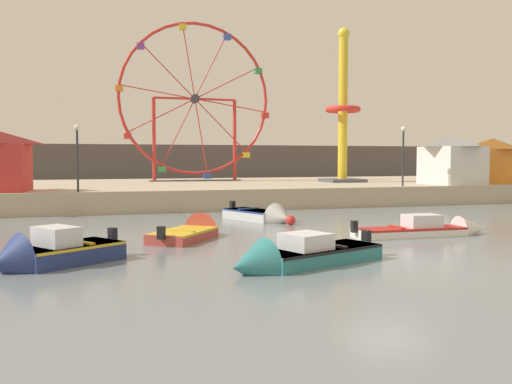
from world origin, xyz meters
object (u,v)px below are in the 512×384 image
Objects in this scene: motorboat_white_red_stripe at (433,229)px; motorboat_faded_red at (193,232)px; motorboat_pale_grey at (264,216)px; ferris_wheel_red_frame at (195,102)px; promenade_lamp_near at (77,147)px; motorboat_navy_blue at (47,254)px; carnival_booth_orange_canopy at (492,160)px; promenade_lamp_far at (403,147)px; carnival_booth_white_ticket at (452,159)px; mooring_buoy_orange at (291,220)px; motorboat_teal_painted at (294,257)px; drop_tower_yellow_tower at (343,117)px.

motorboat_faded_red is at bearing 167.38° from motorboat_white_red_stripe.
motorboat_pale_grey is 0.35× the size of ferris_wheel_red_frame.
motorboat_white_red_stripe is 1.63× the size of promenade_lamp_near.
motorboat_navy_blue is 0.90× the size of carnival_booth_orange_canopy.
promenade_lamp_near is (-8.69, -12.53, -3.88)m from ferris_wheel_red_frame.
promenade_lamp_far is (20.49, 15.03, 3.38)m from motorboat_navy_blue.
promenade_lamp_far is at bearing -178.46° from motorboat_navy_blue.
ferris_wheel_red_frame is at bearing 25.76° from motorboat_faded_red.
ferris_wheel_red_frame is at bearing 55.28° from promenade_lamp_near.
carnival_booth_white_ticket is 1.15× the size of promenade_lamp_near.
motorboat_navy_blue is at bearing -108.94° from ferris_wheel_red_frame.
carnival_booth_orange_canopy is 9.83× the size of mooring_buoy_orange.
motorboat_teal_painted is at bearing -35.43° from motorboat_pale_grey.
motorboat_pale_grey is at bearing -170.39° from motorboat_navy_blue.
motorboat_teal_painted is 1.31× the size of motorboat_faded_red.
carnival_booth_white_ticket is 4.85m from promenade_lamp_far.
motorboat_pale_grey is at bearing -33.46° from promenade_lamp_near.
drop_tower_yellow_tower is (10.42, 13.04, 5.84)m from motorboat_pale_grey.
promenade_lamp_near is at bearing -124.72° from ferris_wheel_red_frame.
ferris_wheel_red_frame is at bearing -143.66° from motorboat_navy_blue.
carnival_booth_white_ticket is at bearing 178.26° from motorboat_navy_blue.
motorboat_faded_red is 11.55m from promenade_lamp_near.
promenade_lamp_near is 12.38m from mooring_buoy_orange.
ferris_wheel_red_frame is at bearing 91.53° from mooring_buoy_orange.
motorboat_faded_red is (4.93, 4.45, -0.14)m from motorboat_navy_blue.
motorboat_navy_blue is 0.90× the size of motorboat_pale_grey.
drop_tower_yellow_tower is at bearing -139.74° from motorboat_teal_painted.
motorboat_navy_blue is at bearing -144.31° from mooring_buoy_orange.
carnival_booth_white_ticket is at bearing 31.14° from mooring_buoy_orange.
motorboat_teal_painted is 1.25× the size of carnival_booth_white_ticket.
promenade_lamp_near is at bearing -145.43° from motorboat_pale_grey.
motorboat_navy_blue is 34.13m from carnival_booth_orange_canopy.
motorboat_teal_painted is 1.35× the size of promenade_lamp_far.
motorboat_faded_red is 8.96× the size of mooring_buoy_orange.
promenade_lamp_near is (-5.90, 16.74, 3.29)m from motorboat_teal_painted.
ferris_wheel_red_frame is 2.87× the size of carnival_booth_orange_canopy.
mooring_buoy_orange is at bearing -156.06° from carnival_booth_orange_canopy.
motorboat_pale_grey is 21.93m from carnival_booth_orange_canopy.
ferris_wheel_red_frame is 15.73m from promenade_lamp_near.
carnival_booth_white_ticket reaches higher than carnival_booth_orange_canopy.
motorboat_faded_red reaches higher than motorboat_white_red_stripe.
drop_tower_yellow_tower reaches higher than motorboat_navy_blue.
motorboat_white_red_stripe is 0.51× the size of drop_tower_yellow_tower.
carnival_booth_white_ticket is (18.57, 18.41, 2.68)m from motorboat_teal_painted.
mooring_buoy_orange is at bearing -39.29° from promenade_lamp_near.
motorboat_pale_grey is at bearing -90.42° from ferris_wheel_red_frame.
motorboat_navy_blue reaches higher than motorboat_faded_red.
promenade_lamp_far is 8.68× the size of mooring_buoy_orange.
motorboat_navy_blue is 0.95× the size of carnival_booth_white_ticket.
promenade_lamp_far is (13.96, 17.14, 3.43)m from motorboat_teal_painted.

